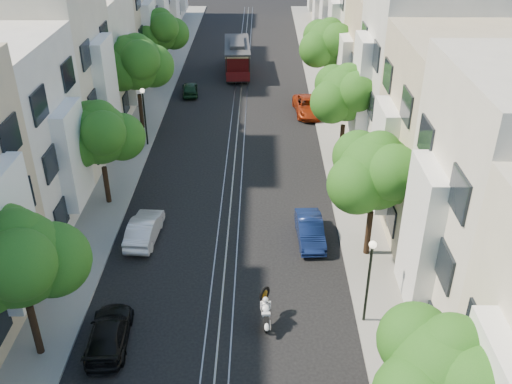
{
  "coord_description": "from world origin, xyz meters",
  "views": [
    {
      "loc": [
        1.75,
        -14.88,
        17.38
      ],
      "look_at": [
        1.52,
        11.57,
        2.2
      ],
      "focal_mm": 40.0,
      "sensor_mm": 36.0,
      "label": 1
    }
  ],
  "objects_px": {
    "tree_w_c": "(137,64)",
    "parked_car_e_far": "(309,106)",
    "lamp_west": "(144,108)",
    "tree_e_b": "(377,173)",
    "parked_car_w_mid": "(144,229)",
    "tree_w_a": "(19,261)",
    "cable_car": "(237,56)",
    "parked_car_w_far": "(190,89)",
    "sportbike_rider": "(265,309)",
    "tree_e_a": "(447,375)",
    "tree_e_c": "(346,95)",
    "parked_car_e_mid": "(310,230)",
    "parked_car_w_near": "(109,333)",
    "tree_w_d": "(161,31)",
    "tree_w_b": "(100,135)",
    "lamp_east": "(370,270)",
    "tree_e_d": "(329,44)"
  },
  "relations": [
    {
      "from": "tree_w_a",
      "to": "lamp_west",
      "type": "relative_size",
      "value": 1.61
    },
    {
      "from": "tree_e_c",
      "to": "tree_w_b",
      "type": "xyz_separation_m",
      "value": [
        -14.4,
        -6.0,
        -0.2
      ]
    },
    {
      "from": "tree_e_a",
      "to": "parked_car_w_far",
      "type": "xyz_separation_m",
      "value": [
        -11.66,
        35.47,
        -3.84
      ]
    },
    {
      "from": "tree_e_b",
      "to": "parked_car_w_mid",
      "type": "relative_size",
      "value": 1.72
    },
    {
      "from": "tree_w_b",
      "to": "lamp_east",
      "type": "relative_size",
      "value": 1.51
    },
    {
      "from": "lamp_east",
      "to": "parked_car_w_near",
      "type": "height_order",
      "value": "lamp_east"
    },
    {
      "from": "parked_car_w_mid",
      "to": "tree_w_a",
      "type": "bearing_deg",
      "value": 75.61
    },
    {
      "from": "tree_w_c",
      "to": "tree_w_d",
      "type": "height_order",
      "value": "tree_w_c"
    },
    {
      "from": "tree_w_a",
      "to": "lamp_west",
      "type": "xyz_separation_m",
      "value": [
        0.84,
        20.02,
        -1.89
      ]
    },
    {
      "from": "tree_e_b",
      "to": "tree_w_b",
      "type": "bearing_deg",
      "value": 160.85
    },
    {
      "from": "sportbike_rider",
      "to": "parked_car_w_mid",
      "type": "xyz_separation_m",
      "value": [
        -6.4,
        6.49,
        -0.18
      ]
    },
    {
      "from": "parked_car_e_mid",
      "to": "parked_car_w_near",
      "type": "xyz_separation_m",
      "value": [
        -8.89,
        -7.69,
        -0.04
      ]
    },
    {
      "from": "tree_w_d",
      "to": "parked_car_e_mid",
      "type": "bearing_deg",
      "value": -65.81
    },
    {
      "from": "tree_e_b",
      "to": "tree_w_a",
      "type": "distance_m",
      "value": 16.01
    },
    {
      "from": "lamp_west",
      "to": "parked_car_e_far",
      "type": "height_order",
      "value": "lamp_west"
    },
    {
      "from": "tree_e_d",
      "to": "lamp_west",
      "type": "xyz_separation_m",
      "value": [
        -13.56,
        -8.98,
        -2.02
      ]
    },
    {
      "from": "sportbike_rider",
      "to": "tree_e_a",
      "type": "bearing_deg",
      "value": -55.94
    },
    {
      "from": "tree_e_b",
      "to": "tree_w_b",
      "type": "xyz_separation_m",
      "value": [
        -14.4,
        5.0,
        -0.34
      ]
    },
    {
      "from": "lamp_east",
      "to": "parked_car_e_mid",
      "type": "height_order",
      "value": "lamp_east"
    },
    {
      "from": "tree_e_d",
      "to": "cable_car",
      "type": "relative_size",
      "value": 0.9
    },
    {
      "from": "lamp_east",
      "to": "parked_car_w_far",
      "type": "relative_size",
      "value": 1.26
    },
    {
      "from": "parked_car_w_near",
      "to": "lamp_west",
      "type": "bearing_deg",
      "value": -88.32
    },
    {
      "from": "tree_e_c",
      "to": "tree_w_d",
      "type": "xyz_separation_m",
      "value": [
        -14.4,
        16.0,
        0.0
      ]
    },
    {
      "from": "tree_e_c",
      "to": "tree_e_a",
      "type": "bearing_deg",
      "value": -90.0
    },
    {
      "from": "tree_e_c",
      "to": "tree_e_b",
      "type": "bearing_deg",
      "value": -90.0
    },
    {
      "from": "parked_car_w_mid",
      "to": "parked_car_w_far",
      "type": "relative_size",
      "value": 1.18
    },
    {
      "from": "tree_e_c",
      "to": "parked_car_w_mid",
      "type": "relative_size",
      "value": 1.68
    },
    {
      "from": "parked_car_e_far",
      "to": "parked_car_w_near",
      "type": "xyz_separation_m",
      "value": [
        -10.09,
        -25.53,
        -0.07
      ]
    },
    {
      "from": "tree_w_c",
      "to": "tree_w_b",
      "type": "bearing_deg",
      "value": -90.0
    },
    {
      "from": "cable_car",
      "to": "parked_car_w_far",
      "type": "xyz_separation_m",
      "value": [
        -3.9,
        -6.09,
        -1.14
      ]
    },
    {
      "from": "parked_car_e_far",
      "to": "parked_car_w_near",
      "type": "height_order",
      "value": "parked_car_e_far"
    },
    {
      "from": "tree_e_c",
      "to": "tree_w_c",
      "type": "bearing_deg",
      "value": 160.85
    },
    {
      "from": "tree_e_c",
      "to": "lamp_west",
      "type": "xyz_separation_m",
      "value": [
        -13.56,
        2.02,
        -1.75
      ]
    },
    {
      "from": "tree_e_a",
      "to": "tree_w_a",
      "type": "bearing_deg",
      "value": 160.85
    },
    {
      "from": "lamp_east",
      "to": "cable_car",
      "type": "xyz_separation_m",
      "value": [
        -6.8,
        34.53,
        -1.15
      ]
    },
    {
      "from": "parked_car_w_far",
      "to": "tree_e_b",
      "type": "bearing_deg",
      "value": 109.75
    },
    {
      "from": "sportbike_rider",
      "to": "tree_w_d",
      "type": "bearing_deg",
      "value": 102.43
    },
    {
      "from": "tree_w_c",
      "to": "cable_car",
      "type": "height_order",
      "value": "tree_w_c"
    },
    {
      "from": "sportbike_rider",
      "to": "tree_e_d",
      "type": "bearing_deg",
      "value": 75.59
    },
    {
      "from": "tree_w_c",
      "to": "parked_car_e_far",
      "type": "relative_size",
      "value": 1.53
    },
    {
      "from": "tree_e_a",
      "to": "tree_w_b",
      "type": "distance_m",
      "value": 22.28
    },
    {
      "from": "tree_w_b",
      "to": "parked_car_w_far",
      "type": "bearing_deg",
      "value": 81.56
    },
    {
      "from": "tree_e_b",
      "to": "tree_e_d",
      "type": "xyz_separation_m",
      "value": [
        0.0,
        22.0,
        0.13
      ]
    },
    {
      "from": "parked_car_w_near",
      "to": "parked_car_w_far",
      "type": "relative_size",
      "value": 1.21
    },
    {
      "from": "tree_w_c",
      "to": "parked_car_e_far",
      "type": "bearing_deg",
      "value": 13.91
    },
    {
      "from": "tree_e_a",
      "to": "tree_w_d",
      "type": "xyz_separation_m",
      "value": [
        -14.4,
        39.0,
        0.2
      ]
    },
    {
      "from": "tree_w_a",
      "to": "cable_car",
      "type": "height_order",
      "value": "tree_w_a"
    },
    {
      "from": "tree_e_a",
      "to": "tree_e_c",
      "type": "xyz_separation_m",
      "value": [
        0.0,
        23.0,
        0.2
      ]
    },
    {
      "from": "sportbike_rider",
      "to": "tree_e_c",
      "type": "bearing_deg",
      "value": 68.5
    },
    {
      "from": "tree_w_a",
      "to": "parked_car_e_far",
      "type": "distance_m",
      "value": 29.38
    }
  ]
}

